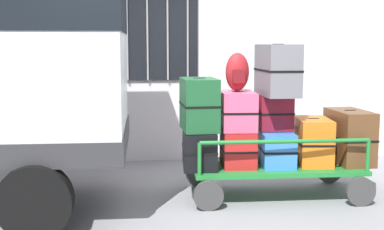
{
  "coord_description": "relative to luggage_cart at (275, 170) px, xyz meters",
  "views": [
    {
      "loc": [
        -0.37,
        -5.5,
        1.79
      ],
      "look_at": [
        0.19,
        0.41,
        0.98
      ],
      "focal_mm": 48.84,
      "sensor_mm": 36.0,
      "label": 1
    }
  ],
  "objects": [
    {
      "name": "suitcase_midleft_bottom",
      "position": [
        -0.45,
        -0.04,
        0.27
      ],
      "size": [
        0.4,
        0.53,
        0.42
      ],
      "color": "#B21E1E",
      "rests_on": "luggage_cart"
    },
    {
      "name": "backpack",
      "position": [
        -0.46,
        0.02,
        1.15
      ],
      "size": [
        0.27,
        0.22,
        0.44
      ],
      "color": "maroon",
      "rests_on": "suitcase_midleft_middle"
    },
    {
      "name": "suitcase_midright_bottom",
      "position": [
        0.45,
        -0.0,
        0.34
      ],
      "size": [
        0.44,
        0.66,
        0.55
      ],
      "color": "orange",
      "rests_on": "luggage_cart"
    },
    {
      "name": "luggage_cart",
      "position": [
        0.0,
        0.0,
        0.0
      ],
      "size": [
        2.03,
        1.04,
        0.38
      ],
      "color": "#1E722D",
      "rests_on": "ground"
    },
    {
      "name": "cart_railing",
      "position": [
        0.0,
        0.0,
        0.37
      ],
      "size": [
        1.93,
        0.91,
        0.38
      ],
      "color": "#1E722D",
      "rests_on": "luggage_cart"
    },
    {
      "name": "suitcase_center_bottom",
      "position": [
        0.0,
        -0.02,
        0.26
      ],
      "size": [
        0.41,
        0.65,
        0.4
      ],
      "color": "#3372C6",
      "rests_on": "luggage_cart"
    },
    {
      "name": "suitcase_midleft_middle",
      "position": [
        -0.45,
        0.02,
        0.71
      ],
      "size": [
        0.42,
        0.62,
        0.45
      ],
      "color": "#CC4C72",
      "rests_on": "suitcase_midleft_bottom"
    },
    {
      "name": "suitcase_right_bottom",
      "position": [
        0.9,
        0.02,
        0.38
      ],
      "size": [
        0.43,
        0.74,
        0.64
      ],
      "color": "brown",
      "rests_on": "luggage_cart"
    },
    {
      "name": "suitcase_left_middle",
      "position": [
        -0.9,
        -0.02,
        0.79
      ],
      "size": [
        0.42,
        0.64,
        0.6
      ],
      "color": "#194C28",
      "rests_on": "suitcase_left_bottom"
    },
    {
      "name": "suitcase_left_bottom",
      "position": [
        -0.9,
        -0.03,
        0.28
      ],
      "size": [
        0.42,
        0.69,
        0.43
      ],
      "color": "black",
      "rests_on": "luggage_cart"
    },
    {
      "name": "ground_plane",
      "position": [
        -1.17,
        -0.41,
        -0.31
      ],
      "size": [
        40.0,
        40.0,
        0.0
      ],
      "primitive_type": "plane",
      "color": "gray"
    },
    {
      "name": "suitcase_center_middle",
      "position": [
        0.0,
        0.04,
        0.67
      ],
      "size": [
        0.4,
        0.3,
        0.42
      ],
      "color": "maroon",
      "rests_on": "suitcase_center_bottom"
    },
    {
      "name": "suitcase_center_top",
      "position": [
        0.0,
        -0.03,
        1.18
      ],
      "size": [
        0.4,
        0.75,
        0.59
      ],
      "color": "slate",
      "rests_on": "suitcase_center_middle"
    }
  ]
}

